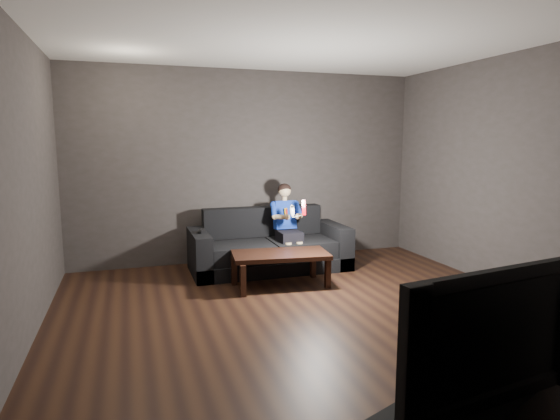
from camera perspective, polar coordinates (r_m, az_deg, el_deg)
name	(u,v)px	position (r m, az deg, el deg)	size (l,w,h in m)	color
floor	(315,320)	(4.66, 4.28, -13.20)	(5.00, 5.00, 0.00)	black
back_wall	(249,167)	(6.72, -3.75, 5.30)	(5.00, 0.04, 2.70)	#3C3835
front_wall	(544,228)	(2.27, 29.47, -1.94)	(5.00, 0.04, 2.70)	#3C3835
left_wall	(12,189)	(4.10, -29.82, 2.21)	(0.04, 5.00, 2.70)	#3C3835
right_wall	(529,175)	(5.78, 28.07, 3.82)	(0.04, 5.00, 2.70)	#3C3835
ceiling	(318,28)	(4.44, 4.69, 21.22)	(5.00, 5.00, 0.02)	white
sofa	(269,250)	(6.32, -1.35, -4.87)	(2.08, 0.90, 0.80)	black
child	(287,219)	(6.25, 0.87, -1.09)	(0.43, 0.53, 1.05)	black
wii_remote_red	(304,208)	(5.87, 2.91, 0.30)	(0.06, 0.08, 0.20)	red
nunchuk_white	(292,211)	(5.83, 1.49, -0.10)	(0.06, 0.10, 0.16)	white
wii_remote_black	(199,232)	(5.98, -9.79, -2.61)	(0.06, 0.17, 0.03)	black
coffee_table	(280,257)	(5.55, 0.04, -5.78)	(1.18, 0.69, 0.41)	black
tv	(478,329)	(2.49, 22.99, -13.24)	(1.14, 0.15, 0.66)	black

